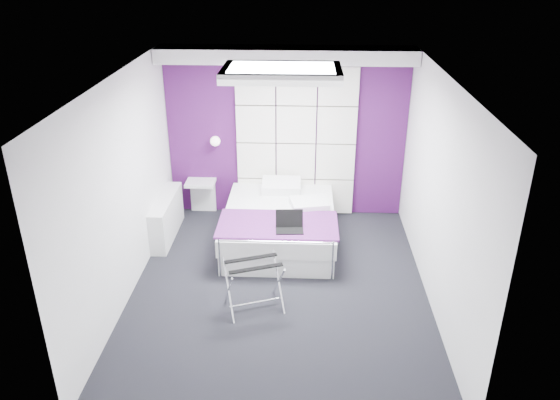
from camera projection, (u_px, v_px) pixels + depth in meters
The scene contains 15 objects.
floor at pixel (279, 289), 6.74m from camera, with size 4.40×4.40×0.00m, color black.
ceiling at pixel (279, 79), 5.65m from camera, with size 4.40×4.40×0.00m, color white.
wall_back at pixel (286, 133), 8.19m from camera, with size 3.60×3.60×0.00m, color silver.
wall_left at pixel (123, 190), 6.27m from camera, with size 4.40×4.40×0.00m, color silver.
wall_right at pixel (439, 196), 6.12m from camera, with size 4.40×4.40×0.00m, color silver.
accent_wall at pixel (286, 133), 8.18m from camera, with size 3.58×0.02×2.58m, color #43114A.
soffit at pixel (286, 55), 7.45m from camera, with size 3.58×0.50×0.20m, color silver.
headboard at pixel (296, 143), 8.18m from camera, with size 1.80×0.08×2.30m, color silver, non-canonical shape.
skylight at pixel (282, 72), 6.21m from camera, with size 1.36×0.86×0.12m, color white, non-canonical shape.
wall_lamp at pixel (216, 140), 8.14m from camera, with size 0.15×0.15×0.15m, color white.
radiator at pixel (167, 217), 7.86m from camera, with size 0.22×1.20×0.60m, color silver.
bed at pixel (279, 224), 7.70m from camera, with size 1.58×1.90×0.67m.
nightstand at pixel (201, 183), 8.40m from camera, with size 0.44×0.35×0.05m, color silver.
luggage_rack at pixel (254, 285), 6.27m from camera, with size 0.62×0.45×0.61m.
laptop at pixel (290, 225), 7.01m from camera, with size 0.35×0.25×0.25m.
Camera 1 is at (0.27, -5.64, 3.84)m, focal length 35.00 mm.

